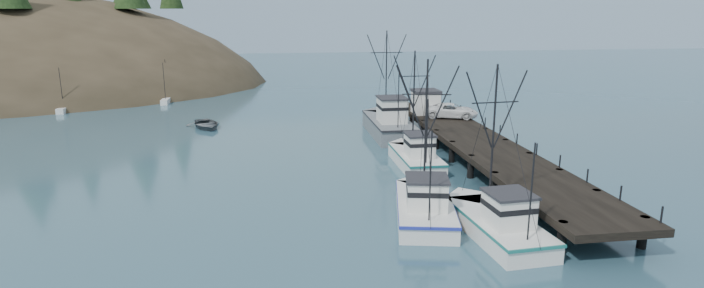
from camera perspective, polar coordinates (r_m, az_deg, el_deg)
The scene contains 12 objects.
ground at distance 34.96m, azimuth 0.64°, elevation -9.69°, with size 400.00×400.00×0.00m, color #2B4F61.
pier at distance 52.77m, azimuth 13.04°, elevation 0.04°, with size 6.00×44.00×2.00m.
distant_ridge at distance 202.69m, azimuth -4.16°, elevation 9.87°, with size 360.00×40.00×26.00m, color #9EB2C6.
distant_ridge_far at distance 219.89m, azimuth -17.76°, elevation 9.57°, with size 180.00×25.00×18.00m, color silver.
moored_sailboats at distance 92.71m, azimuth -23.80°, elevation 4.22°, with size 15.05×15.76×6.35m.
trawler_near at distance 36.30m, azimuth 14.67°, elevation -7.86°, with size 4.26×10.89×11.06m.
trawler_mid at distance 38.41m, azimuth 7.52°, elevation -6.29°, with size 5.59×11.24×11.08m.
trawler_far at distance 50.60m, azimuth 6.55°, elevation -1.29°, with size 3.37×10.28×10.70m.
work_vessel at distance 62.79m, azimuth 3.76°, elevation 2.12°, with size 4.18×13.97×11.97m.
pier_shed at distance 65.09m, azimuth 7.65°, elevation 4.41°, with size 3.00×3.20×2.80m.
pickup_truck at distance 62.98m, azimuth 10.31°, elevation 3.43°, with size 2.71×5.87×1.63m, color white.
motorboat at distance 68.63m, azimuth -14.91°, elevation 1.64°, with size 4.11×5.76×1.19m, color #505559.
Camera 1 is at (-5.05, -31.65, 13.97)m, focal length 28.00 mm.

